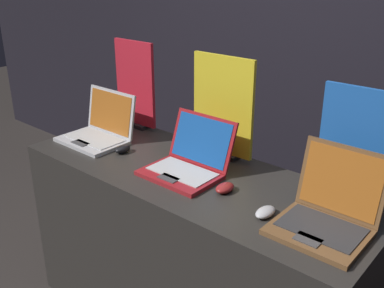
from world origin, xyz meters
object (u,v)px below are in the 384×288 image
(mouse_middle, at_px, (225,188))
(mouse_back, at_px, (265,212))
(mouse_front, at_px, (123,149))
(promo_stand_middle, at_px, (223,110))
(promo_stand_front, at_px, (135,87))
(promo_stand_back, at_px, (359,151))
(laptop_back, at_px, (328,212))
(laptop_middle, at_px, (189,161))
(laptop_front, at_px, (99,129))

(mouse_middle, relative_size, mouse_back, 0.94)
(mouse_front, xyz_separation_m, promo_stand_middle, (0.42, 0.31, 0.23))
(promo_stand_front, distance_m, mouse_middle, 0.99)
(promo_stand_middle, height_order, promo_stand_back, promo_stand_middle)
(promo_stand_back, bearing_deg, promo_stand_middle, 176.81)
(mouse_middle, xyz_separation_m, mouse_back, (0.24, -0.06, -0.00))
(mouse_front, height_order, mouse_middle, mouse_front)
(promo_stand_front, height_order, laptop_back, promo_stand_front)
(laptop_back, bearing_deg, promo_stand_front, 167.60)
(promo_stand_front, distance_m, promo_stand_back, 1.37)
(promo_stand_front, height_order, laptop_middle, promo_stand_front)
(promo_stand_middle, height_order, laptop_back, promo_stand_middle)
(mouse_middle, distance_m, laptop_back, 0.47)
(promo_stand_middle, bearing_deg, promo_stand_back, -3.19)
(laptop_middle, relative_size, mouse_back, 3.31)
(laptop_front, xyz_separation_m, mouse_back, (1.14, -0.09, -0.05))
(laptop_middle, xyz_separation_m, laptop_back, (0.71, -0.02, 0.01))
(mouse_back, bearing_deg, promo_stand_middle, 143.51)
(mouse_back, distance_m, promo_stand_back, 0.45)
(promo_stand_front, bearing_deg, laptop_front, -90.00)
(mouse_front, relative_size, laptop_middle, 0.26)
(mouse_middle, distance_m, promo_stand_back, 0.58)
(laptop_back, distance_m, promo_stand_back, 0.30)
(laptop_middle, relative_size, laptop_back, 1.03)
(mouse_front, height_order, promo_stand_back, promo_stand_back)
(promo_stand_front, height_order, mouse_middle, promo_stand_front)
(promo_stand_front, bearing_deg, promo_stand_back, -2.36)
(mouse_middle, relative_size, promo_stand_back, 0.20)
(mouse_back, bearing_deg, promo_stand_front, 161.69)
(mouse_front, xyz_separation_m, laptop_middle, (0.42, 0.05, 0.04))
(promo_stand_front, xyz_separation_m, laptop_back, (1.36, -0.30, -0.18))
(laptop_back, xyz_separation_m, promo_stand_back, (0.00, 0.24, 0.17))
(promo_stand_middle, relative_size, promo_stand_back, 1.05)
(laptop_back, bearing_deg, mouse_back, -160.29)
(laptop_front, distance_m, promo_stand_middle, 0.73)
(promo_stand_front, relative_size, promo_stand_back, 1.05)
(promo_stand_front, xyz_separation_m, laptop_middle, (0.65, -0.28, -0.19))
(laptop_back, bearing_deg, promo_stand_back, 90.00)
(laptop_middle, distance_m, mouse_back, 0.50)
(promo_stand_back, bearing_deg, mouse_back, -124.28)
(laptop_middle, bearing_deg, promo_stand_back, 17.39)
(laptop_middle, bearing_deg, mouse_middle, -9.88)
(mouse_middle, bearing_deg, promo_stand_front, 160.39)
(promo_stand_front, relative_size, laptop_back, 1.50)
(mouse_front, bearing_deg, mouse_back, -3.46)
(laptop_middle, xyz_separation_m, promo_stand_middle, (0.00, 0.26, 0.19))
(mouse_middle, height_order, promo_stand_back, promo_stand_back)
(laptop_middle, bearing_deg, laptop_front, -179.35)
(mouse_front, relative_size, mouse_back, 0.86)
(mouse_front, xyz_separation_m, mouse_middle, (0.67, 0.00, -0.00))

